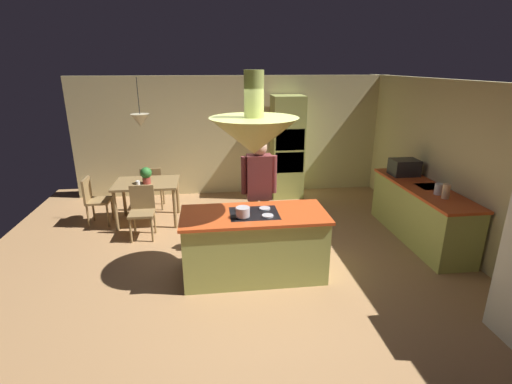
# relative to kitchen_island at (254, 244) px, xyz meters

# --- Properties ---
(ground) EXTENTS (8.16, 8.16, 0.00)m
(ground) POSITION_rel_kitchen_island_xyz_m (0.00, 0.20, -0.46)
(ground) COLOR #AD7F51
(wall_back) EXTENTS (6.80, 0.10, 2.55)m
(wall_back) POSITION_rel_kitchen_island_xyz_m (0.00, 3.65, 0.82)
(wall_back) COLOR beige
(wall_back) RESTS_ON ground
(wall_right) EXTENTS (0.10, 7.20, 2.55)m
(wall_right) POSITION_rel_kitchen_island_xyz_m (3.25, 0.60, 0.82)
(wall_right) COLOR beige
(wall_right) RESTS_ON ground
(kitchen_island) EXTENTS (1.93, 0.88, 0.93)m
(kitchen_island) POSITION_rel_kitchen_island_xyz_m (0.00, 0.00, 0.00)
(kitchen_island) COLOR #A8B259
(kitchen_island) RESTS_ON ground
(counter_run_right) EXTENTS (0.73, 2.30, 0.91)m
(counter_run_right) POSITION_rel_kitchen_island_xyz_m (2.84, 0.80, 0.01)
(counter_run_right) COLOR #A8B259
(counter_run_right) RESTS_ON ground
(oven_tower) EXTENTS (0.66, 0.62, 2.16)m
(oven_tower) POSITION_rel_kitchen_island_xyz_m (1.10, 3.24, 0.62)
(oven_tower) COLOR #A8B259
(oven_tower) RESTS_ON ground
(dining_table) EXTENTS (1.12, 0.84, 0.76)m
(dining_table) POSITION_rel_kitchen_island_xyz_m (-1.70, 2.10, 0.20)
(dining_table) COLOR olive
(dining_table) RESTS_ON ground
(person_at_island) EXTENTS (0.53, 0.23, 1.75)m
(person_at_island) POSITION_rel_kitchen_island_xyz_m (0.16, 0.71, 0.55)
(person_at_island) COLOR tan
(person_at_island) RESTS_ON ground
(range_hood) EXTENTS (1.10, 1.10, 1.00)m
(range_hood) POSITION_rel_kitchen_island_xyz_m (0.00, 0.00, 1.50)
(range_hood) COLOR #A8B259
(pendant_light_over_table) EXTENTS (0.32, 0.32, 0.82)m
(pendant_light_over_table) POSITION_rel_kitchen_island_xyz_m (-1.70, 2.10, 1.40)
(pendant_light_over_table) COLOR beige
(chair_facing_island) EXTENTS (0.40, 0.40, 0.87)m
(chair_facing_island) POSITION_rel_kitchen_island_xyz_m (-1.70, 1.46, 0.04)
(chair_facing_island) COLOR olive
(chair_facing_island) RESTS_ON ground
(chair_by_back_wall) EXTENTS (0.40, 0.40, 0.87)m
(chair_by_back_wall) POSITION_rel_kitchen_island_xyz_m (-1.70, 2.74, 0.04)
(chair_by_back_wall) COLOR olive
(chair_by_back_wall) RESTS_ON ground
(chair_at_corner) EXTENTS (0.40, 0.40, 0.87)m
(chair_at_corner) POSITION_rel_kitchen_island_xyz_m (-2.64, 2.10, 0.04)
(chair_at_corner) COLOR olive
(chair_at_corner) RESTS_ON ground
(potted_plant_on_table) EXTENTS (0.20, 0.20, 0.30)m
(potted_plant_on_table) POSITION_rel_kitchen_island_xyz_m (-1.68, 2.00, 0.47)
(potted_plant_on_table) COLOR #99382D
(potted_plant_on_table) RESTS_ON dining_table
(cup_on_table) EXTENTS (0.07, 0.07, 0.09)m
(cup_on_table) POSITION_rel_kitchen_island_xyz_m (-1.81, 1.89, 0.35)
(cup_on_table) COLOR white
(cup_on_table) RESTS_ON dining_table
(canister_flour) EXTENTS (0.11, 0.11, 0.22)m
(canister_flour) POSITION_rel_kitchen_island_xyz_m (2.84, 0.23, 0.56)
(canister_flour) COLOR #E0B78C
(canister_flour) RESTS_ON counter_run_right
(canister_sugar) EXTENTS (0.12, 0.12, 0.17)m
(canister_sugar) POSITION_rel_kitchen_island_xyz_m (2.84, 0.41, 0.54)
(canister_sugar) COLOR silver
(canister_sugar) RESTS_ON counter_run_right
(microwave_on_counter) EXTENTS (0.46, 0.36, 0.28)m
(microwave_on_counter) POSITION_rel_kitchen_island_xyz_m (2.84, 1.48, 0.59)
(microwave_on_counter) COLOR #232326
(microwave_on_counter) RESTS_ON counter_run_right
(cooking_pot_on_cooktop) EXTENTS (0.18, 0.18, 0.12)m
(cooking_pot_on_cooktop) POSITION_rel_kitchen_island_xyz_m (-0.16, -0.13, 0.53)
(cooking_pot_on_cooktop) COLOR #B2B2B7
(cooking_pot_on_cooktop) RESTS_ON kitchen_island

